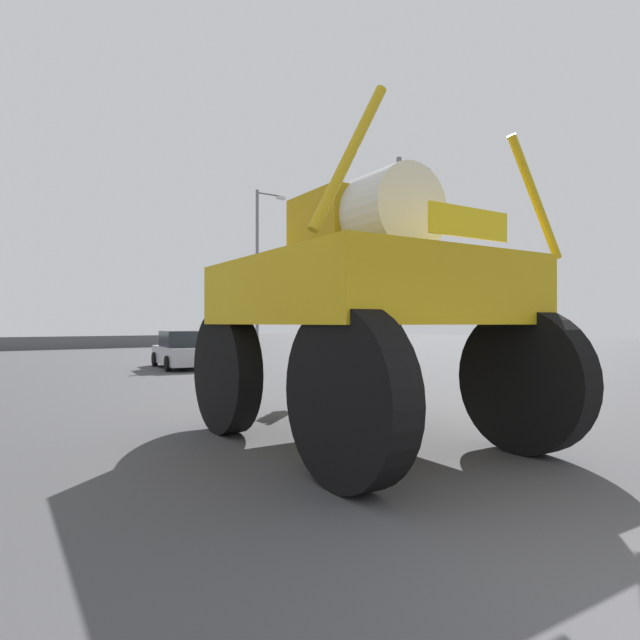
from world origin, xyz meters
The scene contains 7 objects.
ground_plane centered at (0.00, 18.00, 0.00)m, with size 120.00×120.00×0.00m, color #424244.
oversize_sprayer centered at (1.19, 5.11, 2.12)m, with size 4.27×5.68×4.48m.
sedan_ahead centered at (3.41, 19.55, 0.71)m, with size 2.24×4.26×1.52m.
traffic_signal_near_right centered at (3.87, 10.13, 2.48)m, with size 0.24×0.54×3.40m.
streetlight_near_right centered at (8.70, 12.24, 4.22)m, with size 1.54×0.24×7.63m.
streetlight_far_right centered at (9.87, 25.22, 5.18)m, with size 1.89×0.24×9.44m.
roadside_barrier centered at (0.00, 39.31, 0.45)m, with size 30.66×0.24×0.90m, color #59595B.
Camera 1 is at (-3.84, -1.12, 1.83)m, focal length 29.07 mm.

